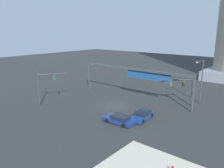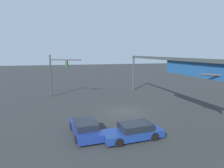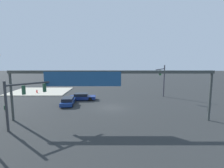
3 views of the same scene
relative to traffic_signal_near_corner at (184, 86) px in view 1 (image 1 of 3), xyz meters
The scene contains 7 objects.
ground_plane 12.59m from the traffic_signal_near_corner, 140.49° to the right, with size 179.27×179.27×0.00m, color #2C2F30.
traffic_signal_near_corner is the anchor object (origin of this frame).
traffic_signal_opposite_side 24.17m from the traffic_signal_near_corner, 141.86° to the right, with size 2.83×4.32×6.21m.
streetlamp_curved_arm 3.74m from the traffic_signal_near_corner, 60.86° to the left, with size 0.70×2.68×7.91m.
overhead_sign_gantry 8.96m from the traffic_signal_near_corner, 165.87° to the right, with size 23.81×0.43×5.99m.
sedan_car_approaching 10.28m from the traffic_signal_near_corner, 103.89° to the right, with size 2.25×4.78×1.21m.
sedan_car_waiting_far 13.95m from the traffic_signal_near_corner, 107.43° to the right, with size 4.69×2.16×1.21m.
Camera 1 is at (22.84, -28.29, 12.76)m, focal length 34.98 mm.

